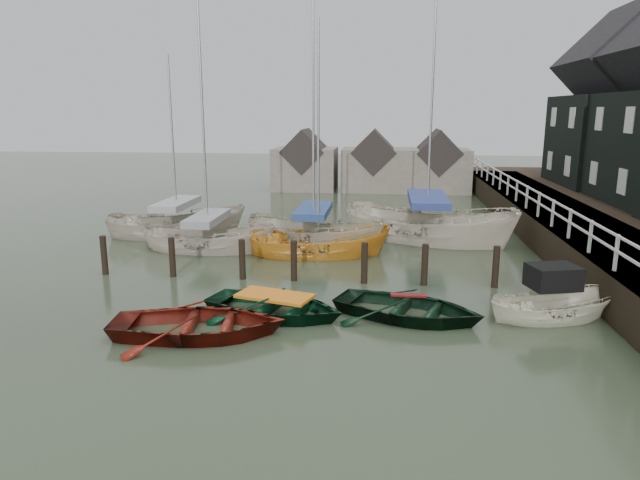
# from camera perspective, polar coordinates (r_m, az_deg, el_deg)

# --- Properties ---
(ground) EXTENTS (120.00, 120.00, 0.00)m
(ground) POSITION_cam_1_polar(r_m,az_deg,el_deg) (16.65, -0.13, -7.21)
(ground) COLOR #273220
(ground) RESTS_ON ground
(pier) EXTENTS (3.04, 32.00, 2.70)m
(pier) POSITION_cam_1_polar(r_m,az_deg,el_deg) (27.13, 22.80, 1.23)
(pier) COLOR black
(pier) RESTS_ON ground
(mooring_pilings) EXTENTS (13.72, 0.22, 1.80)m
(mooring_pilings) POSITION_cam_1_polar(r_m,az_deg,el_deg) (19.47, -2.38, -2.67)
(mooring_pilings) COLOR black
(mooring_pilings) RESTS_ON ground
(far_sheds) EXTENTS (14.00, 4.08, 4.39)m
(far_sheds) POSITION_cam_1_polar(r_m,az_deg,el_deg) (41.72, 5.17, 7.53)
(far_sheds) COLOR #665B51
(far_sheds) RESTS_ON ground
(rowboat_red) EXTENTS (4.85, 3.73, 0.93)m
(rowboat_red) POSITION_cam_1_polar(r_m,az_deg,el_deg) (15.33, -11.97, -9.31)
(rowboat_red) COLOR #5F170D
(rowboat_red) RESTS_ON ground
(rowboat_green) EXTENTS (4.73, 3.95, 0.84)m
(rowboat_green) POSITION_cam_1_polar(r_m,az_deg,el_deg) (16.42, -4.51, -7.54)
(rowboat_green) COLOR black
(rowboat_green) RESTS_ON ground
(rowboat_dkgreen) EXTENTS (4.98, 4.26, 0.87)m
(rowboat_dkgreen) POSITION_cam_1_polar(r_m,az_deg,el_deg) (16.38, 8.77, -7.71)
(rowboat_dkgreen) COLOR black
(rowboat_dkgreen) RESTS_ON ground
(motorboat) EXTENTS (3.92, 2.32, 2.21)m
(motorboat) POSITION_cam_1_polar(r_m,az_deg,el_deg) (17.35, 22.15, -6.93)
(motorboat) COLOR beige
(motorboat) RESTS_ON ground
(sailboat_a) EXTENTS (5.92, 2.55, 11.07)m
(sailboat_a) POSITION_cam_1_polar(r_m,az_deg,el_deg) (24.26, -11.07, -0.83)
(sailboat_a) COLOR beige
(sailboat_a) RESTS_ON ground
(sailboat_b) EXTENTS (7.05, 4.75, 11.27)m
(sailboat_b) POSITION_cam_1_polar(r_m,az_deg,el_deg) (24.64, -0.64, -0.38)
(sailboat_b) COLOR beige
(sailboat_b) RESTS_ON ground
(sailboat_c) EXTENTS (5.98, 2.82, 10.19)m
(sailboat_c) POSITION_cam_1_polar(r_m,az_deg,el_deg) (23.07, -0.17, -1.43)
(sailboat_c) COLOR orange
(sailboat_c) RESTS_ON ground
(sailboat_d) EXTENTS (8.69, 6.23, 12.45)m
(sailboat_d) POSITION_cam_1_polar(r_m,az_deg,el_deg) (26.13, 10.56, 0.16)
(sailboat_d) COLOR beige
(sailboat_d) RESTS_ON ground
(sailboat_e) EXTENTS (6.80, 4.45, 9.34)m
(sailboat_e) POSITION_cam_1_polar(r_m,az_deg,el_deg) (27.52, -14.03, 0.63)
(sailboat_e) COLOR #BBB1A0
(sailboat_e) RESTS_ON ground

